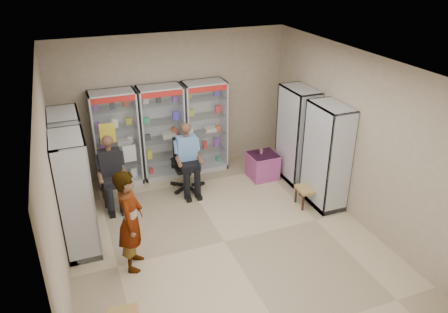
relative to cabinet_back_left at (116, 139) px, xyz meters
name	(u,v)px	position (x,y,z in m)	size (l,w,h in m)	color
floor	(224,242)	(1.30, -2.73, -1.00)	(6.00, 6.00, 0.00)	tan
room_shell	(224,135)	(1.30, -2.73, 0.97)	(5.02, 6.02, 3.01)	tan
cabinet_back_left	(116,139)	(0.00, 0.00, 0.00)	(0.90, 0.50, 2.00)	#BABCC2
cabinet_back_mid	(162,133)	(0.95, 0.00, 0.00)	(0.90, 0.50, 2.00)	#A5A8AC
cabinet_back_right	(205,126)	(1.90, 0.00, 0.00)	(0.90, 0.50, 2.00)	silver
cabinet_right_far	(297,135)	(3.53, -1.13, 0.00)	(0.50, 0.90, 2.00)	silver
cabinet_right_near	(326,156)	(3.53, -2.23, 0.00)	(0.50, 0.90, 2.00)	silver
cabinet_left_far	(71,166)	(-0.93, -0.93, 0.00)	(0.50, 0.90, 2.00)	#ABADB2
cabinet_left_near	(76,195)	(-0.93, -2.03, 0.00)	(0.50, 0.90, 2.00)	#A9ACB1
wooden_chair	(112,180)	(-0.25, -0.73, -0.53)	(0.42, 0.42, 0.94)	black
seated_customer	(111,172)	(-0.25, -0.78, -0.33)	(0.44, 0.60, 1.34)	black
office_chair	(186,164)	(1.25, -0.73, -0.46)	(0.59, 0.59, 1.07)	black
seated_shopkeeper	(187,159)	(1.25, -0.78, -0.32)	(0.45, 0.62, 1.37)	#76A8EA
pink_trunk	(263,166)	(2.90, -0.87, -0.73)	(0.57, 0.55, 0.55)	#B3477B
tea_glass	(261,151)	(2.88, -0.83, -0.40)	(0.07, 0.07, 0.10)	#632508
woven_stool_a	(307,196)	(3.20, -2.20, -0.81)	(0.38, 0.38, 0.38)	olive
standing_man	(131,221)	(-0.22, -2.79, -0.17)	(0.61, 0.40, 1.66)	#959598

